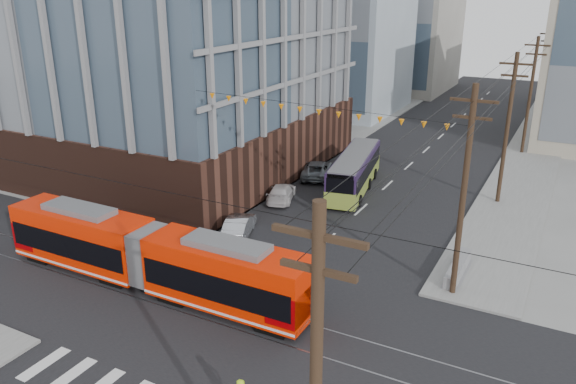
# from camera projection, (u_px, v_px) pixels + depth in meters

# --- Properties ---
(ground) EXTENTS (160.00, 160.00, 0.00)m
(ground) POSITION_uv_depth(u_px,v_px,m) (193.00, 363.00, 23.95)
(ground) COLOR slate
(bg_bldg_nw_near) EXTENTS (18.00, 16.00, 18.00)m
(bg_bldg_nw_near) POSITION_uv_depth(u_px,v_px,m) (329.00, 39.00, 71.51)
(bg_bldg_nw_near) COLOR #8C99A5
(bg_bldg_nw_near) RESTS_ON ground
(bg_bldg_nw_far) EXTENTS (16.00, 18.00, 20.00)m
(bg_bldg_nw_far) POSITION_uv_depth(u_px,v_px,m) (400.00, 23.00, 86.46)
(bg_bldg_nw_far) COLOR gray
(bg_bldg_nw_far) RESTS_ON ground
(utility_pole_far) EXTENTS (0.30, 0.30, 11.00)m
(utility_pole_far) POSITION_uv_depth(u_px,v_px,m) (544.00, 76.00, 64.84)
(utility_pole_far) COLOR black
(utility_pole_far) RESTS_ON ground
(streetcar) EXTENTS (18.48, 2.60, 3.56)m
(streetcar) POSITION_uv_depth(u_px,v_px,m) (150.00, 256.00, 29.57)
(streetcar) COLOR red
(streetcar) RESTS_ON ground
(city_bus) EXTENTS (4.13, 10.84, 3.00)m
(city_bus) POSITION_uv_depth(u_px,v_px,m) (354.00, 171.00, 44.13)
(city_bus) COLOR #28183B
(city_bus) RESTS_ON ground
(parked_car_silver) EXTENTS (2.71, 4.38, 1.36)m
(parked_car_silver) POSITION_uv_depth(u_px,v_px,m) (239.00, 226.00, 36.11)
(parked_car_silver) COLOR #9A9EA5
(parked_car_silver) RESTS_ON ground
(parked_car_white) EXTENTS (2.99, 4.63, 1.25)m
(parked_car_white) POSITION_uv_depth(u_px,v_px,m) (281.00, 192.00, 42.13)
(parked_car_white) COLOR silver
(parked_car_white) RESTS_ON ground
(parked_car_grey) EXTENTS (3.86, 5.51, 1.40)m
(parked_car_grey) POSITION_uv_depth(u_px,v_px,m) (317.00, 169.00, 47.25)
(parked_car_grey) COLOR slate
(parked_car_grey) RESTS_ON ground
(jersey_barrier) EXTENTS (0.96, 4.20, 0.84)m
(jersey_barrier) POSITION_uv_depth(u_px,v_px,m) (458.00, 269.00, 31.07)
(jersey_barrier) COLOR slate
(jersey_barrier) RESTS_ON ground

